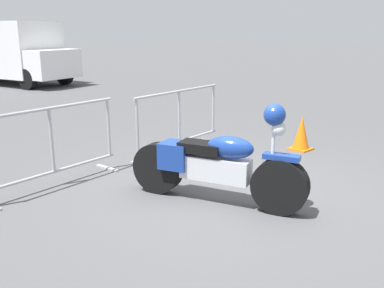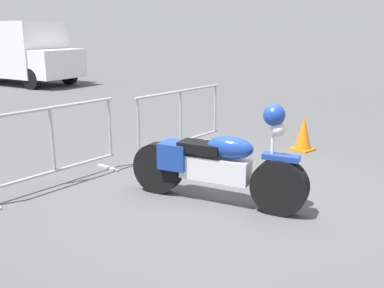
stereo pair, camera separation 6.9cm
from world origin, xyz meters
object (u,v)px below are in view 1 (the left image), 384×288
Objects in this scene: motorcycle at (215,164)px; delivery_van at (11,51)px; crowd_barrier_near at (52,146)px; traffic_cone at (302,133)px; crowd_barrier_far at (179,121)px.

motorcycle is 13.69m from delivery_van.
crowd_barrier_near is 12.22m from delivery_van.
motorcycle is at bearing -168.90° from traffic_cone.
crowd_barrier_far is at bearing 0.00° from crowd_barrier_near.
crowd_barrier_far is 0.38× the size of delivery_van.
crowd_barrier_near is at bearing 180.00° from crowd_barrier_far.
crowd_barrier_far is 3.43× the size of traffic_cone.
delivery_van reaches higher than crowd_barrier_near.
delivery_van is at bearing 80.65° from crowd_barrier_far.
motorcycle is 2.19m from crowd_barrier_far.
motorcycle reaches higher than crowd_barrier_near.
motorcycle is 1.05× the size of crowd_barrier_far.
traffic_cone is at bearing -16.35° from delivery_van.
motorcycle is at bearing -58.80° from crowd_barrier_near.
motorcycle is at bearing -28.07° from delivery_van.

